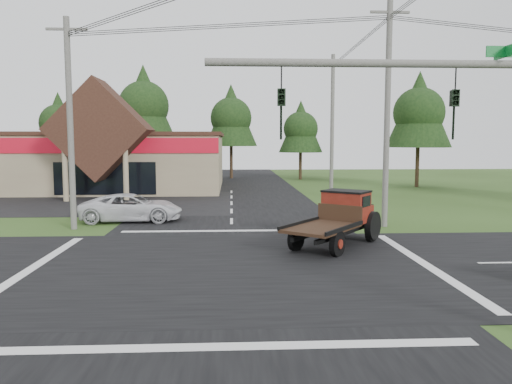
{
  "coord_description": "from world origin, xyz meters",
  "views": [
    {
      "loc": [
        0.01,
        -17.43,
        4.48
      ],
      "look_at": [
        1.1,
        4.64,
        2.2
      ],
      "focal_mm": 35.0,
      "sensor_mm": 36.0,
      "label": 1
    }
  ],
  "objects": [
    {
      "name": "ground",
      "position": [
        0.0,
        0.0,
        0.0
      ],
      "size": [
        120.0,
        120.0,
        0.0
      ],
      "primitive_type": "plane",
      "color": "#2C4518",
      "rests_on": "ground"
    },
    {
      "name": "road_ns",
      "position": [
        0.0,
        0.0,
        0.01
      ],
      "size": [
        12.0,
        120.0,
        0.02
      ],
      "primitive_type": "cube",
      "color": "black",
      "rests_on": "ground"
    },
    {
      "name": "road_ew",
      "position": [
        0.0,
        0.0,
        0.01
      ],
      "size": [
        120.0,
        12.0,
        0.02
      ],
      "primitive_type": "cube",
      "color": "black",
      "rests_on": "ground"
    },
    {
      "name": "parking_apron",
      "position": [
        -14.0,
        19.0,
        0.01
      ],
      "size": [
        28.0,
        14.0,
        0.02
      ],
      "primitive_type": "cube",
      "color": "black",
      "rests_on": "ground"
    },
    {
      "name": "cvs_building",
      "position": [
        -15.7,
        29.57,
        2.78
      ],
      "size": [
        30.4,
        18.2,
        9.19
      ],
      "color": "gray",
      "rests_on": "ground"
    },
    {
      "name": "utility_pole_nw",
      "position": [
        -8.0,
        8.0,
        5.39
      ],
      "size": [
        2.0,
        0.3,
        10.5
      ],
      "color": "#595651",
      "rests_on": "ground"
    },
    {
      "name": "utility_pole_ne",
      "position": [
        8.0,
        8.0,
        5.89
      ],
      "size": [
        2.0,
        0.3,
        11.5
      ],
      "color": "#595651",
      "rests_on": "ground"
    },
    {
      "name": "utility_pole_n",
      "position": [
        8.0,
        22.0,
        5.74
      ],
      "size": [
        2.0,
        0.3,
        11.2
      ],
      "color": "#595651",
      "rests_on": "ground"
    },
    {
      "name": "tree_row_b",
      "position": [
        -20.0,
        42.0,
        6.7
      ],
      "size": [
        5.6,
        5.6,
        10.1
      ],
      "color": "#332316",
      "rests_on": "ground"
    },
    {
      "name": "tree_row_c",
      "position": [
        -10.0,
        41.0,
        8.72
      ],
      "size": [
        7.28,
        7.28,
        13.13
      ],
      "color": "#332316",
      "rests_on": "ground"
    },
    {
      "name": "tree_row_d",
      "position": [
        0.0,
        42.0,
        7.38
      ],
      "size": [
        6.16,
        6.16,
        11.11
      ],
      "color": "#332316",
      "rests_on": "ground"
    },
    {
      "name": "tree_row_e",
      "position": [
        8.0,
        40.0,
        6.03
      ],
      "size": [
        5.04,
        5.04,
        9.09
      ],
      "color": "#332316",
      "rests_on": "ground"
    },
    {
      "name": "tree_side_ne",
      "position": [
        18.0,
        30.0,
        7.38
      ],
      "size": [
        6.16,
        6.16,
        11.11
      ],
      "color": "#332316",
      "rests_on": "ground"
    },
    {
      "name": "antique_flatbed_truck",
      "position": [
        4.36,
        3.21,
        1.18
      ],
      "size": [
        5.14,
        5.77,
        2.35
      ],
      "primitive_type": null,
      "rotation": [
        0.0,
        0.0,
        -0.66
      ],
      "color": "#55150C",
      "rests_on": "ground"
    },
    {
      "name": "white_pickup",
      "position": [
        -5.56,
        10.41,
        0.77
      ],
      "size": [
        5.66,
        2.82,
        1.54
      ],
      "primitive_type": "imported",
      "rotation": [
        0.0,
        0.0,
        1.62
      ],
      "color": "silver",
      "rests_on": "ground"
    }
  ]
}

